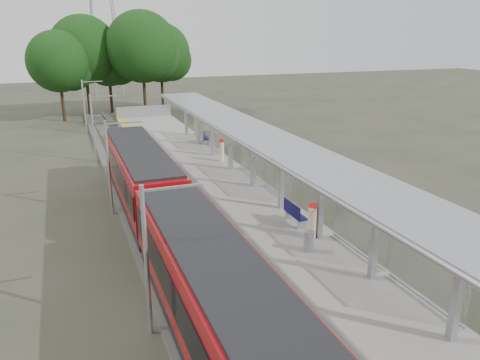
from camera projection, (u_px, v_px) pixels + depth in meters
name	position (u px, v px, depth m)	size (l,w,h in m)	color
trackbed	(141.00, 202.00, 28.40)	(3.00, 70.00, 0.24)	#59544C
platform	(212.00, 187.00, 29.81)	(6.00, 50.00, 1.00)	gray
tactile_strip	(172.00, 184.00, 28.79)	(0.60, 50.00, 0.02)	gold
end_fence	(144.00, 111.00, 51.71)	(6.00, 0.10, 1.20)	#9EA0A5
train	(166.00, 216.00, 21.09)	(2.74, 27.60, 3.62)	black
canopy	(259.00, 141.00, 25.83)	(3.27, 38.00, 3.66)	#9EA0A5
tree_cluster	(115.00, 52.00, 56.38)	(19.69, 12.32, 12.53)	#382316
catenary_masts	(110.00, 164.00, 26.09)	(2.08, 48.16, 5.40)	#9EA0A5
bench_mid	(294.00, 213.00, 22.69)	(0.51, 1.66, 1.13)	#0F0E46
bench_far	(205.00, 137.00, 39.37)	(0.76, 1.46, 0.95)	#0F0E46
info_pillar_near	(312.00, 223.00, 21.12)	(0.38, 0.38, 1.70)	beige
info_pillar_far	(222.00, 152.00, 33.82)	(0.37, 0.37, 1.63)	beige
litter_bin	(309.00, 241.00, 19.94)	(0.44, 0.44, 0.90)	#9EA0A5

